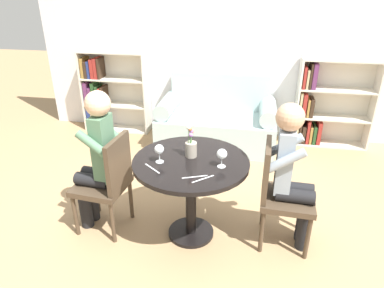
{
  "coord_description": "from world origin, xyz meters",
  "views": [
    {
      "loc": [
        0.44,
        -2.37,
        2.03
      ],
      "look_at": [
        0.0,
        0.05,
        0.86
      ],
      "focal_mm": 32.0,
      "sensor_mm": 36.0,
      "label": 1
    }
  ],
  "objects_px": {
    "wine_glass_left": "(159,150)",
    "flower_vase": "(191,146)",
    "couch": "(217,122)",
    "person_left": "(97,159)",
    "person_right": "(293,173)",
    "chair_right": "(279,191)",
    "bookshelf_right": "(324,105)",
    "bookshelf_left": "(108,91)",
    "wine_glass_right": "(222,155)",
    "chair_left": "(108,180)"
  },
  "relations": [
    {
      "from": "person_right",
      "to": "flower_vase",
      "type": "bearing_deg",
      "value": 91.5
    },
    {
      "from": "chair_right",
      "to": "person_right",
      "type": "relative_size",
      "value": 0.73
    },
    {
      "from": "person_left",
      "to": "wine_glass_right",
      "type": "height_order",
      "value": "person_left"
    },
    {
      "from": "flower_vase",
      "to": "person_right",
      "type": "bearing_deg",
      "value": -0.9
    },
    {
      "from": "person_left",
      "to": "person_right",
      "type": "distance_m",
      "value": 1.61
    },
    {
      "from": "wine_glass_right",
      "to": "wine_glass_left",
      "type": "bearing_deg",
      "value": -178.6
    },
    {
      "from": "person_right",
      "to": "wine_glass_left",
      "type": "relative_size",
      "value": 8.27
    },
    {
      "from": "bookshelf_right",
      "to": "chair_right",
      "type": "relative_size",
      "value": 1.3
    },
    {
      "from": "chair_left",
      "to": "person_left",
      "type": "height_order",
      "value": "person_left"
    },
    {
      "from": "bookshelf_right",
      "to": "wine_glass_right",
      "type": "xyz_separation_m",
      "value": [
        -1.14,
        -2.26,
        0.3
      ]
    },
    {
      "from": "wine_glass_left",
      "to": "flower_vase",
      "type": "xyz_separation_m",
      "value": [
        0.23,
        0.14,
        -0.01
      ]
    },
    {
      "from": "bookshelf_right",
      "to": "chair_left",
      "type": "bearing_deg",
      "value": -133.43
    },
    {
      "from": "chair_left",
      "to": "wine_glass_right",
      "type": "xyz_separation_m",
      "value": [
        0.97,
        -0.03,
        0.35
      ]
    },
    {
      "from": "couch",
      "to": "bookshelf_right",
      "type": "distance_m",
      "value": 1.44
    },
    {
      "from": "bookshelf_right",
      "to": "person_left",
      "type": "distance_m",
      "value": 3.12
    },
    {
      "from": "couch",
      "to": "chair_left",
      "type": "xyz_separation_m",
      "value": [
        -0.72,
        -1.96,
        0.18
      ]
    },
    {
      "from": "person_right",
      "to": "chair_right",
      "type": "bearing_deg",
      "value": 88.35
    },
    {
      "from": "bookshelf_left",
      "to": "chair_right",
      "type": "height_order",
      "value": "bookshelf_left"
    },
    {
      "from": "person_left",
      "to": "wine_glass_left",
      "type": "bearing_deg",
      "value": 89.9
    },
    {
      "from": "chair_left",
      "to": "flower_vase",
      "type": "relative_size",
      "value": 3.25
    },
    {
      "from": "person_right",
      "to": "wine_glass_left",
      "type": "xyz_separation_m",
      "value": [
        -1.04,
        -0.13,
        0.17
      ]
    },
    {
      "from": "bookshelf_right",
      "to": "person_right",
      "type": "bearing_deg",
      "value": -105.43
    },
    {
      "from": "wine_glass_right",
      "to": "flower_vase",
      "type": "xyz_separation_m",
      "value": [
        -0.26,
        0.13,
        -0.01
      ]
    },
    {
      "from": "wine_glass_left",
      "to": "chair_left",
      "type": "bearing_deg",
      "value": 174.95
    },
    {
      "from": "bookshelf_left",
      "to": "bookshelf_right",
      "type": "xyz_separation_m",
      "value": [
        3.04,
        0.0,
        -0.03
      ]
    },
    {
      "from": "couch",
      "to": "wine_glass_left",
      "type": "relative_size",
      "value": 10.29
    },
    {
      "from": "chair_left",
      "to": "wine_glass_left",
      "type": "height_order",
      "value": "chair_left"
    },
    {
      "from": "chair_right",
      "to": "flower_vase",
      "type": "relative_size",
      "value": 3.25
    },
    {
      "from": "wine_glass_left",
      "to": "flower_vase",
      "type": "height_order",
      "value": "flower_vase"
    },
    {
      "from": "chair_left",
      "to": "flower_vase",
      "type": "distance_m",
      "value": 0.79
    },
    {
      "from": "chair_right",
      "to": "person_right",
      "type": "distance_m",
      "value": 0.2
    },
    {
      "from": "chair_right",
      "to": "wine_glass_left",
      "type": "relative_size",
      "value": 6.0
    },
    {
      "from": "couch",
      "to": "chair_right",
      "type": "distance_m",
      "value": 2.01
    },
    {
      "from": "bookshelf_right",
      "to": "chair_right",
      "type": "distance_m",
      "value": 2.24
    },
    {
      "from": "chair_right",
      "to": "bookshelf_left",
      "type": "bearing_deg",
      "value": 50.26
    },
    {
      "from": "wine_glass_left",
      "to": "couch",
      "type": "bearing_deg",
      "value": 83.23
    },
    {
      "from": "chair_left",
      "to": "person_right",
      "type": "relative_size",
      "value": 0.73
    },
    {
      "from": "couch",
      "to": "flower_vase",
      "type": "relative_size",
      "value": 5.57
    },
    {
      "from": "couch",
      "to": "chair_left",
      "type": "bearing_deg",
      "value": -110.09
    },
    {
      "from": "chair_left",
      "to": "wine_glass_left",
      "type": "xyz_separation_m",
      "value": [
        0.48,
        -0.04,
        0.35
      ]
    },
    {
      "from": "wine_glass_right",
      "to": "flower_vase",
      "type": "distance_m",
      "value": 0.29
    },
    {
      "from": "couch",
      "to": "bookshelf_left",
      "type": "distance_m",
      "value": 1.69
    },
    {
      "from": "flower_vase",
      "to": "person_left",
      "type": "bearing_deg",
      "value": -173.97
    },
    {
      "from": "bookshelf_right",
      "to": "wine_glass_right",
      "type": "relative_size",
      "value": 7.81
    },
    {
      "from": "bookshelf_left",
      "to": "wine_glass_left",
      "type": "bearing_deg",
      "value": -58.19
    },
    {
      "from": "couch",
      "to": "person_right",
      "type": "xyz_separation_m",
      "value": [
        0.8,
        -1.87,
        0.36
      ]
    },
    {
      "from": "bookshelf_right",
      "to": "couch",
      "type": "bearing_deg",
      "value": -169.0
    },
    {
      "from": "person_right",
      "to": "flower_vase",
      "type": "relative_size",
      "value": 4.48
    },
    {
      "from": "person_left",
      "to": "flower_vase",
      "type": "distance_m",
      "value": 0.81
    },
    {
      "from": "person_left",
      "to": "wine_glass_right",
      "type": "bearing_deg",
      "value": 93.2
    }
  ]
}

